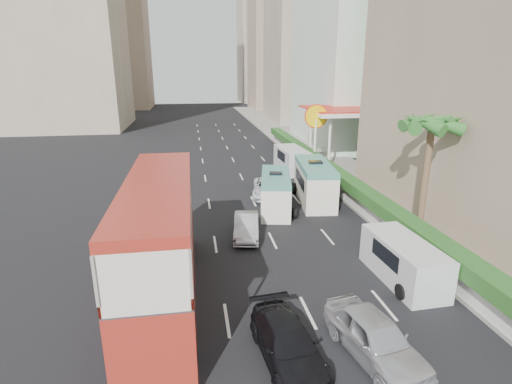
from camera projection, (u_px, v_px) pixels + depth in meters
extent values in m
plane|color=black|center=(304.00, 286.00, 17.67)|extent=(200.00, 200.00, 0.00)
cube|color=#A0281D|center=(161.00, 242.00, 16.01)|extent=(2.50, 11.00, 5.06)
imported|color=silver|center=(246.00, 237.00, 22.84)|extent=(1.90, 4.02, 1.27)
imported|color=silver|center=(373.00, 356.00, 13.33)|extent=(2.59, 4.63, 1.49)
imported|color=black|center=(287.00, 359.00, 13.18)|extent=(2.21, 4.47, 1.25)
imported|color=silver|center=(267.00, 196.00, 30.16)|extent=(2.87, 4.80, 1.25)
cube|color=silver|center=(275.00, 192.00, 26.91)|extent=(2.89, 5.83, 2.47)
cube|color=silver|center=(314.00, 182.00, 28.64)|extent=(2.89, 6.54, 2.80)
cube|color=silver|center=(403.00, 261.00, 17.91)|extent=(2.08, 4.78, 1.88)
cube|color=silver|center=(292.00, 160.00, 37.36)|extent=(2.42, 5.42, 2.12)
cube|color=#99968C|center=(322.00, 158.00, 42.60)|extent=(6.00, 120.00, 0.18)
cube|color=silver|center=(332.00, 181.00, 31.62)|extent=(0.30, 44.00, 1.00)
cube|color=#2D6626|center=(332.00, 171.00, 31.37)|extent=(1.10, 44.00, 0.70)
cylinder|color=brown|center=(425.00, 181.00, 21.64)|extent=(0.36, 0.36, 6.40)
cube|color=silver|center=(339.00, 136.00, 40.08)|extent=(6.50, 8.00, 5.50)
cube|color=tan|center=(281.00, 11.00, 91.13)|extent=(14.00, 14.00, 44.00)
cube|color=tan|center=(264.00, 29.00, 112.48)|extent=(14.00, 14.00, 40.00)
cube|color=tan|center=(110.00, 7.00, 92.43)|extent=(16.00, 16.00, 46.00)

